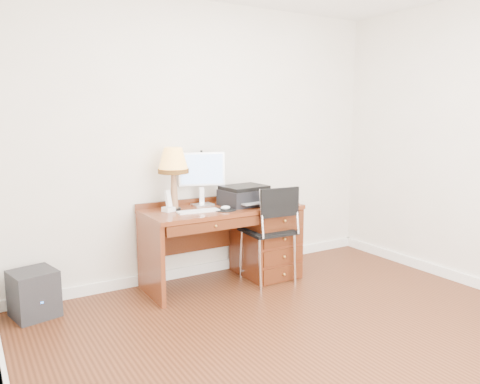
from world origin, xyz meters
TOP-DOWN VIEW (x-y plane):
  - ground at (0.00, 0.00)m, footprint 4.00×4.00m
  - room_shell at (0.00, 0.63)m, footprint 4.00×4.00m
  - desk at (0.32, 1.40)m, footprint 1.50×0.67m
  - monitor at (-0.12, 1.60)m, footprint 0.44×0.21m
  - keyboard at (-0.29, 1.31)m, footprint 0.39×0.14m
  - mouse_pad at (-0.04, 1.25)m, footprint 0.21×0.21m
  - printer at (0.24, 1.38)m, footprint 0.46×0.37m
  - leg_lamp at (-0.44, 1.50)m, footprint 0.28×0.28m
  - phone at (-0.52, 1.47)m, footprint 0.11×0.11m
  - pen_cup at (0.09, 1.56)m, footprint 0.09×0.09m
  - chair at (0.40, 1.14)m, footprint 0.48×0.48m
  - equipment_box at (-1.68, 1.50)m, footprint 0.39×0.39m

SIDE VIEW (x-z plane):
  - ground at x=0.00m, z-range 0.00..0.00m
  - room_shell at x=0.00m, z-range -1.95..2.05m
  - equipment_box at x=-1.68m, z-range 0.00..0.38m
  - desk at x=0.32m, z-range 0.04..0.79m
  - chair at x=0.40m, z-range 0.10..1.06m
  - keyboard at x=-0.29m, z-range 0.75..0.76m
  - mouse_pad at x=-0.04m, z-range 0.74..0.78m
  - pen_cup at x=0.09m, z-range 0.75..0.86m
  - phone at x=-0.52m, z-range 0.71..0.90m
  - printer at x=0.24m, z-range 0.75..0.94m
  - monitor at x=-0.12m, z-range 0.82..1.33m
  - leg_lamp at x=-0.44m, z-range 0.88..1.46m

